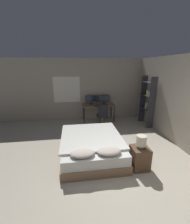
{
  "coord_description": "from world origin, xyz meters",
  "views": [
    {
      "loc": [
        -0.96,
        -2.33,
        2.36
      ],
      "look_at": [
        -0.19,
        2.89,
        0.75
      ],
      "focal_mm": 24.0,
      "sensor_mm": 36.0,
      "label": 1
    }
  ],
  "objects": [
    {
      "name": "bedside_lamp",
      "position": [
        0.54,
        0.58,
        0.73
      ],
      "size": [
        0.23,
        0.23,
        0.31
      ],
      "color": "gray",
      "rests_on": "nightstand"
    },
    {
      "name": "office_chair",
      "position": [
        0.18,
        3.36,
        0.36
      ],
      "size": [
        0.52,
        0.52,
        0.93
      ],
      "color": "black",
      "rests_on": "ground_plane"
    },
    {
      "name": "ground_plane",
      "position": [
        0.0,
        0.0,
        0.0
      ],
      "size": [
        20.0,
        20.0,
        0.0
      ],
      "primitive_type": "plane",
      "color": "#B2A893"
    },
    {
      "name": "desk",
      "position": [
        0.13,
        4.03,
        0.63
      ],
      "size": [
        1.43,
        0.62,
        0.72
      ],
      "color": "#846042",
      "rests_on": "ground_plane"
    },
    {
      "name": "nightstand",
      "position": [
        0.54,
        0.58,
        0.27
      ],
      "size": [
        0.4,
        0.41,
        0.55
      ],
      "color": "brown",
      "rests_on": "ground_plane"
    },
    {
      "name": "bookshelf",
      "position": [
        2.0,
        3.17,
        1.09
      ],
      "size": [
        0.26,
        0.79,
        2.0
      ],
      "color": "#333338",
      "rests_on": "ground_plane"
    },
    {
      "name": "wall_side_right",
      "position": [
        2.19,
        1.5,
        1.35
      ],
      "size": [
        0.06,
        12.0,
        2.7
      ],
      "color": "#9E9384",
      "rests_on": "ground_plane"
    },
    {
      "name": "keyboard",
      "position": [
        0.13,
        3.83,
        0.73
      ],
      "size": [
        0.39,
        0.13,
        0.02
      ],
      "color": "black",
      "rests_on": "desk"
    },
    {
      "name": "bed",
      "position": [
        -0.52,
        1.33,
        0.26
      ],
      "size": [
        1.64,
        2.05,
        0.6
      ],
      "color": "#846647",
      "rests_on": "ground_plane"
    },
    {
      "name": "monitor_right",
      "position": [
        0.42,
        4.23,
        0.95
      ],
      "size": [
        0.53,
        0.16,
        0.38
      ],
      "color": "black",
      "rests_on": "desk"
    },
    {
      "name": "wall_back",
      "position": [
        -0.02,
        4.41,
        1.35
      ],
      "size": [
        12.0,
        0.08,
        2.7
      ],
      "color": "#9E9384",
      "rests_on": "ground_plane"
    },
    {
      "name": "monitor_left",
      "position": [
        -0.16,
        4.23,
        0.95
      ],
      "size": [
        0.53,
        0.16,
        0.38
      ],
      "color": "black",
      "rests_on": "desk"
    },
    {
      "name": "computer_mouse",
      "position": [
        0.41,
        3.83,
        0.74
      ],
      "size": [
        0.07,
        0.05,
        0.04
      ],
      "color": "black",
      "rests_on": "desk"
    }
  ]
}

